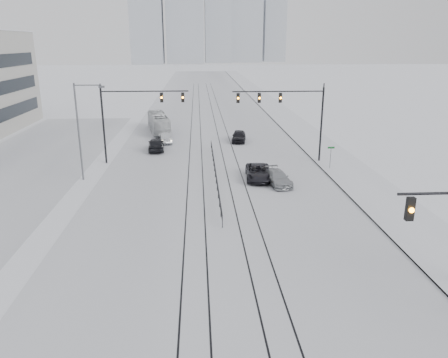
% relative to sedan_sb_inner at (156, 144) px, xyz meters
% --- Properties ---
extents(road, '(22.00, 260.00, 0.02)m').
position_rel_sedan_sb_inner_xyz_m(road, '(6.61, 18.80, -0.77)').
color(road, silver).
rests_on(road, ground).
extents(sidewalk_east, '(5.00, 260.00, 0.16)m').
position_rel_sedan_sb_inner_xyz_m(sidewalk_east, '(20.11, 18.80, -0.70)').
color(sidewalk_east, silver).
rests_on(sidewalk_east, ground).
extents(curb, '(0.10, 260.00, 0.12)m').
position_rel_sedan_sb_inner_xyz_m(curb, '(17.66, 18.80, -0.72)').
color(curb, gray).
rests_on(curb, ground).
extents(parking_strip, '(14.00, 60.00, 0.03)m').
position_rel_sedan_sb_inner_xyz_m(parking_strip, '(-13.39, -6.20, -0.76)').
color(parking_strip, silver).
rests_on(parking_strip, ground).
extents(tram_rails, '(5.30, 180.00, 0.01)m').
position_rel_sedan_sb_inner_xyz_m(tram_rails, '(6.61, -1.20, -0.76)').
color(tram_rails, black).
rests_on(tram_rails, ground).
extents(skyline, '(96.00, 48.00, 72.00)m').
position_rel_sedan_sb_inner_xyz_m(skyline, '(11.63, 232.43, 29.87)').
color(skyline, '#9FA5AE').
rests_on(skyline, ground).
extents(traffic_mast_ne, '(9.60, 0.37, 8.00)m').
position_rel_sedan_sb_inner_xyz_m(traffic_mast_ne, '(14.76, -6.20, 4.98)').
color(traffic_mast_ne, black).
rests_on(traffic_mast_ne, ground).
extents(traffic_mast_nw, '(9.10, 0.37, 8.00)m').
position_rel_sedan_sb_inner_xyz_m(traffic_mast_nw, '(-1.91, -5.20, 4.79)').
color(traffic_mast_nw, black).
rests_on(traffic_mast_nw, ground).
extents(street_light_west, '(2.73, 0.25, 9.00)m').
position_rel_sedan_sb_inner_xyz_m(street_light_west, '(-5.59, -11.20, 4.43)').
color(street_light_west, '#595B60').
rests_on(street_light_west, ground).
extents(median_fence, '(0.06, 24.00, 1.00)m').
position_rel_sedan_sb_inner_xyz_m(median_fence, '(6.61, -11.20, -0.25)').
color(median_fence, black).
rests_on(median_fence, ground).
extents(street_sign, '(0.70, 0.06, 2.40)m').
position_rel_sedan_sb_inner_xyz_m(street_sign, '(18.41, -9.20, 0.83)').
color(street_sign, '#595B60').
rests_on(street_sign, ground).
extents(sedan_sb_inner, '(2.19, 4.70, 1.56)m').
position_rel_sedan_sb_inner_xyz_m(sedan_sb_inner, '(0.00, 0.00, 0.00)').
color(sedan_sb_inner, black).
rests_on(sedan_sb_inner, ground).
extents(sedan_sb_outer, '(1.79, 4.17, 1.34)m').
position_rel_sedan_sb_inner_xyz_m(sedan_sb_outer, '(0.93, 4.26, -0.11)').
color(sedan_sb_outer, '#ACB0B4').
rests_on(sedan_sb_outer, ground).
extents(sedan_nb_front, '(2.64, 5.14, 1.39)m').
position_rel_sedan_sb_inner_xyz_m(sedan_nb_front, '(10.65, -12.12, -0.09)').
color(sedan_nb_front, black).
rests_on(sedan_nb_front, ground).
extents(sedan_nb_right, '(2.55, 4.66, 1.28)m').
position_rel_sedan_sb_inner_xyz_m(sedan_nb_right, '(12.17, -13.79, -0.14)').
color(sedan_nb_right, '#999CA0').
rests_on(sedan_nb_right, ground).
extents(sedan_nb_far, '(2.31, 4.48, 1.46)m').
position_rel_sedan_sb_inner_xyz_m(sedan_nb_far, '(10.34, 4.36, -0.05)').
color(sedan_nb_far, black).
rests_on(sedan_nb_far, ground).
extents(box_truck, '(4.07, 9.98, 2.71)m').
position_rel_sedan_sb_inner_xyz_m(box_truck, '(-0.59, 11.42, 0.57)').
color(box_truck, silver).
rests_on(box_truck, ground).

